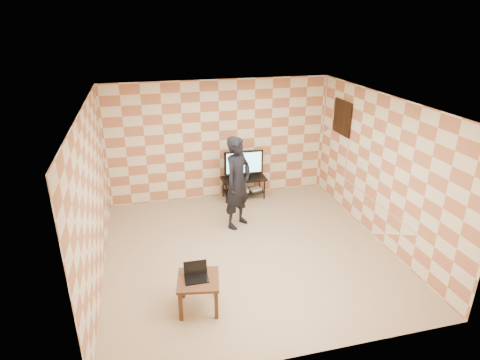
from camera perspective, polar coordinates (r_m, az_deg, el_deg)
name	(u,v)px	position (r m, az deg, el deg)	size (l,w,h in m)	color
floor	(248,251)	(7.39, 1.15, -10.02)	(5.00, 5.00, 0.00)	tan
wall_back	(219,140)	(9.05, -2.94, 5.66)	(5.00, 0.02, 2.70)	beige
wall_front	(307,266)	(4.68, 9.46, -11.95)	(5.00, 0.02, 2.70)	beige
wall_left	(93,198)	(6.61, -20.20, -2.36)	(0.02, 5.00, 2.70)	beige
wall_right	(381,169)	(7.76, 19.36, 1.43)	(0.02, 5.00, 2.70)	beige
ceiling	(249,103)	(6.36, 1.34, 10.96)	(5.00, 5.00, 0.02)	white
wall_art	(342,118)	(8.84, 14.34, 8.60)	(0.04, 0.72, 0.72)	black
tv_stand	(244,183)	(9.24, 0.51, -0.46)	(1.02, 0.46, 0.50)	black
tv	(244,163)	(9.05, 0.52, 2.41)	(0.90, 0.18, 0.65)	black
dvd_player	(240,189)	(9.31, -0.02, -1.33)	(0.40, 0.28, 0.07)	silver
game_console	(255,189)	(9.35, 2.22, -1.28)	(0.24, 0.17, 0.05)	silver
side_table	(198,284)	(5.94, -5.94, -14.49)	(0.68, 0.68, 0.50)	#381C0F
laptop	(196,275)	(5.88, -6.26, -13.23)	(0.34, 0.27, 0.22)	black
person	(238,183)	(7.81, -0.33, -0.40)	(0.68, 0.45, 1.86)	black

